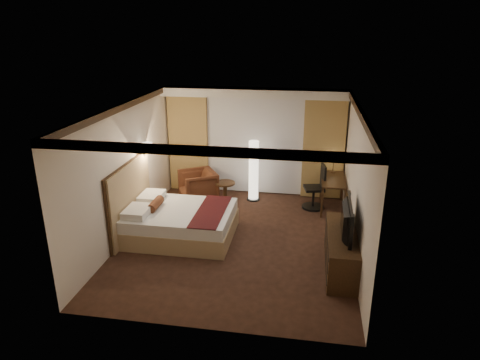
% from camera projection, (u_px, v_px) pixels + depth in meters
% --- Properties ---
extents(floor, '(4.50, 5.50, 0.01)m').
position_uv_depth(floor, '(237.00, 240.00, 8.68)').
color(floor, black).
rests_on(floor, ground).
extents(ceiling, '(4.50, 5.50, 0.01)m').
position_uv_depth(ceiling, '(236.00, 107.00, 7.76)').
color(ceiling, white).
rests_on(ceiling, back_wall).
extents(back_wall, '(4.50, 0.02, 2.70)m').
position_uv_depth(back_wall, '(255.00, 141.00, 10.77)').
color(back_wall, '#F0E3CF').
rests_on(back_wall, floor).
extents(left_wall, '(0.02, 5.50, 2.70)m').
position_uv_depth(left_wall, '(126.00, 171.00, 8.56)').
color(left_wall, '#F0E3CF').
rests_on(left_wall, floor).
extents(right_wall, '(0.02, 5.50, 2.70)m').
position_uv_depth(right_wall, '(357.00, 184.00, 7.87)').
color(right_wall, '#F0E3CF').
rests_on(right_wall, floor).
extents(crown_molding, '(4.50, 5.50, 0.12)m').
position_uv_depth(crown_molding, '(236.00, 110.00, 7.78)').
color(crown_molding, black).
rests_on(crown_molding, ceiling).
extents(soffit, '(4.50, 0.50, 0.20)m').
position_uv_depth(soffit, '(254.00, 93.00, 10.11)').
color(soffit, white).
rests_on(soffit, ceiling).
extents(curtain_sheer, '(2.48, 0.04, 2.45)m').
position_uv_depth(curtain_sheer, '(255.00, 146.00, 10.73)').
color(curtain_sheer, silver).
rests_on(curtain_sheer, back_wall).
extents(curtain_left_drape, '(1.00, 0.14, 2.45)m').
position_uv_depth(curtain_left_drape, '(189.00, 144.00, 10.93)').
color(curtain_left_drape, tan).
rests_on(curtain_left_drape, back_wall).
extents(curtain_right_drape, '(1.00, 0.14, 2.45)m').
position_uv_depth(curtain_right_drape, '(323.00, 150.00, 10.41)').
color(curtain_right_drape, tan).
rests_on(curtain_right_drape, back_wall).
extents(wall_sconce, '(0.24, 0.24, 0.24)m').
position_uv_depth(wall_sconce, '(147.00, 148.00, 9.18)').
color(wall_sconce, white).
rests_on(wall_sconce, left_wall).
extents(bed, '(2.09, 1.63, 0.61)m').
position_uv_depth(bed, '(181.00, 223.00, 8.72)').
color(bed, white).
rests_on(bed, floor).
extents(headboard, '(0.12, 1.93, 1.50)m').
position_uv_depth(headboard, '(131.00, 199.00, 8.73)').
color(headboard, tan).
rests_on(headboard, floor).
extents(armchair, '(1.08, 1.10, 0.84)m').
position_uv_depth(armchair, '(198.00, 184.00, 10.50)').
color(armchair, '#532D19').
rests_on(armchair, floor).
extents(side_table, '(0.49, 0.49, 0.54)m').
position_uv_depth(side_table, '(225.00, 193.00, 10.39)').
color(side_table, black).
rests_on(side_table, floor).
extents(floor_lamp, '(0.32, 0.32, 1.52)m').
position_uv_depth(floor_lamp, '(254.00, 171.00, 10.43)').
color(floor_lamp, white).
rests_on(floor_lamp, floor).
extents(desk, '(0.55, 1.21, 0.75)m').
position_uv_depth(desk, '(332.00, 194.00, 10.05)').
color(desk, black).
rests_on(desk, floor).
extents(desk_lamp, '(0.18, 0.18, 0.34)m').
position_uv_depth(desk_lamp, '(333.00, 166.00, 10.29)').
color(desk_lamp, '#FFD899').
rests_on(desk_lamp, desk).
extents(office_chair, '(0.62, 0.62, 1.08)m').
position_uv_depth(office_chair, '(314.00, 187.00, 10.02)').
color(office_chair, black).
rests_on(office_chair, floor).
extents(dresser, '(0.50, 1.78, 0.69)m').
position_uv_depth(dresser, '(341.00, 251.00, 7.55)').
color(dresser, black).
rests_on(dresser, floor).
extents(television, '(0.70, 1.19, 0.15)m').
position_uv_depth(television, '(342.00, 216.00, 7.32)').
color(television, black).
rests_on(television, dresser).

